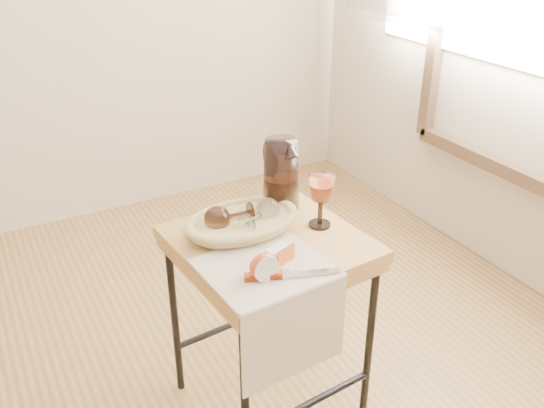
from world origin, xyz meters
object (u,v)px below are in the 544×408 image
goblet_lying_b (259,215)px  pitcher (281,174)px  tea_towel (265,268)px  goblet_lying_a (232,216)px  wine_goblet (321,201)px  side_table (269,326)px  apple_half (263,265)px  table_knife (289,273)px  bread_basket (242,224)px

goblet_lying_b → pitcher: 0.17m
tea_towel → goblet_lying_a: size_ratio=2.50×
pitcher → wine_goblet: (0.04, -0.16, -0.03)m
side_table → apple_half: 0.41m
side_table → tea_towel: 0.36m
goblet_lying_a → wine_goblet: wine_goblet is taller
tea_towel → goblet_lying_a: (0.01, 0.22, 0.05)m
goblet_lying_a → wine_goblet: size_ratio=0.76×
side_table → pitcher: 0.48m
wine_goblet → table_knife: (-0.22, -0.19, -0.07)m
pitcher → tea_towel: bearing=-122.8°
goblet_lying_b → table_knife: goblet_lying_b is taller
goblet_lying_b → tea_towel: bearing=-141.0°
goblet_lying_a → pitcher: (0.20, 0.07, 0.06)m
goblet_lying_b → wine_goblet: size_ratio=0.70×
bread_basket → side_table: bearing=-60.4°
side_table → pitcher: pitcher is taller
tea_towel → apple_half: apple_half is taller
apple_half → wine_goblet: bearing=27.0°
goblet_lying_a → pitcher: pitcher is taller
side_table → apple_half: bearing=-122.6°
goblet_lying_b → pitcher: (0.13, 0.10, 0.07)m
goblet_lying_a → bread_basket: bearing=155.9°
tea_towel → table_knife: (0.03, -0.07, 0.01)m
goblet_lying_b → table_knife: size_ratio=0.48×
tea_towel → bread_basket: bread_basket is taller
goblet_lying_b → table_knife: bearing=-128.2°
tea_towel → pitcher: size_ratio=1.19×
wine_goblet → bread_basket: bearing=159.1°
goblet_lying_b → wine_goblet: wine_goblet is taller
pitcher → apple_half: size_ratio=3.50×
pitcher → table_knife: 0.41m
goblet_lying_a → apple_half: goblet_lying_a is taller
pitcher → bread_basket: bearing=-152.0°
pitcher → apple_half: (-0.24, -0.33, -0.07)m
goblet_lying_a → goblet_lying_b: goblet_lying_a is taller
bread_basket → goblet_lying_a: size_ratio=2.45×
side_table → table_knife: size_ratio=2.61×
side_table → goblet_lying_b: goblet_lying_b is taller
pitcher → table_knife: (-0.18, -0.36, -0.10)m
pitcher → goblet_lying_a: bearing=-158.5°
side_table → wine_goblet: bearing=-2.7°
table_knife → wine_goblet: bearing=61.2°
goblet_lying_a → goblet_lying_b: (0.07, -0.03, -0.00)m
wine_goblet → table_knife: bearing=-138.4°
wine_goblet → tea_towel: bearing=-153.7°
pitcher → table_knife: pitcher is taller
side_table → goblet_lying_b: (-0.00, 0.06, 0.37)m
side_table → bread_basket: (-0.05, 0.07, 0.34)m
bread_basket → apple_half: (-0.06, -0.25, 0.02)m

